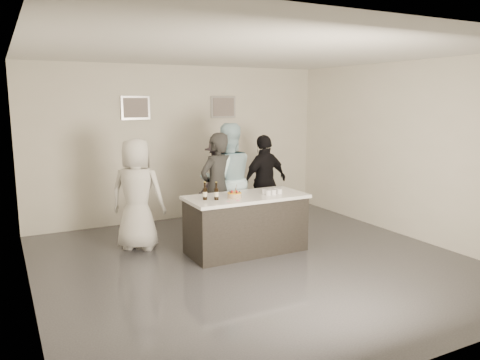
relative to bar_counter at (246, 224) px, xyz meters
The scene contains 19 objects.
floor 0.69m from the bar_counter, 102.03° to the right, with size 6.00×6.00×0.00m, color #3D3D42.
ceiling 2.60m from the bar_counter, 102.03° to the right, with size 6.00×6.00×0.00m, color white.
wall_back 2.71m from the bar_counter, 92.48° to the left, with size 6.00×0.04×3.00m, color silver.
wall_front 3.66m from the bar_counter, 91.77° to the right, with size 6.00×0.04×3.00m, color silver.
wall_left 3.32m from the bar_counter, behind, with size 0.04×6.00×3.00m, color silver.
wall_right 3.12m from the bar_counter, ahead, with size 0.04×6.00×3.00m, color silver.
picture_left 3.18m from the bar_counter, 112.26° to the left, with size 0.54×0.04×0.44m, color #B2B2B7.
picture_right 3.12m from the bar_counter, 72.17° to the left, with size 0.54×0.04×0.44m, color #B2B2B7.
bar_counter is the anchor object (origin of this frame).
cake 0.55m from the bar_counter, 161.06° to the right, with size 0.21×0.21×0.07m, color #FFAC1A.
beer_bottle_a 0.90m from the bar_counter, behind, with size 0.07×0.07×0.26m, color black.
beer_bottle_b 0.80m from the bar_counter, behind, with size 0.07×0.07×0.26m, color black.
tumbler_cluster 0.65m from the bar_counter, 11.45° to the right, with size 0.30×0.19×0.08m, color #EEA916.
candles 0.65m from the bar_counter, 141.97° to the right, with size 0.24×0.08×0.01m, color pink.
person_main_black 0.87m from the bar_counter, 102.70° to the left, with size 0.67×0.44×1.83m, color black.
person_main_blue 1.09m from the bar_counter, 81.32° to the left, with size 0.95×0.74×1.96m, color #B8E2F1.
person_guest_left 1.77m from the bar_counter, 147.22° to the left, with size 0.87×0.56×1.77m, color silver.
person_guest_right 1.54m from the bar_counter, 48.26° to the left, with size 1.01×0.42×1.72m, color black.
person_guest_back 1.58m from the bar_counter, 78.82° to the left, with size 1.08×0.62×1.67m, color #352E37.
Camera 1 is at (-3.23, -5.70, 2.37)m, focal length 35.00 mm.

